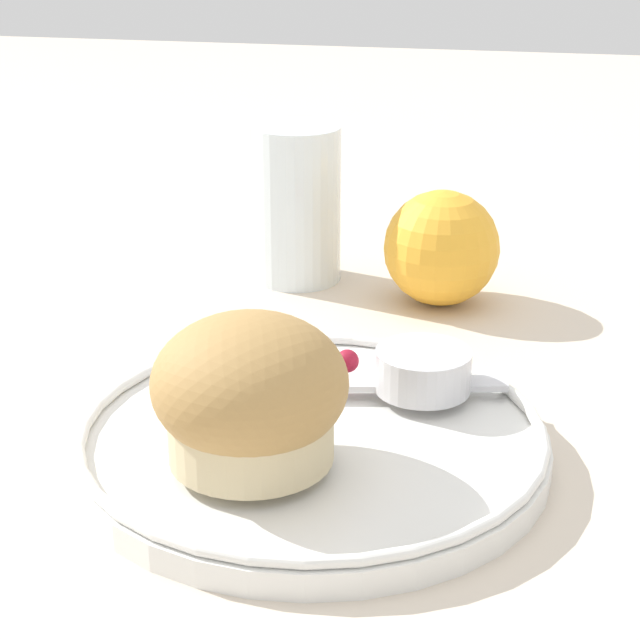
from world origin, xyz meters
The scene contains 8 objects.
ground_plane centered at (0.00, 0.00, 0.00)m, with size 3.00×3.00×0.00m, color beige.
plate centered at (-0.01, -0.01, 0.01)m, with size 0.25×0.25×0.02m.
muffin centered at (-0.03, -0.05, 0.05)m, with size 0.09×0.09×0.07m.
cream_ramekin centered at (0.04, 0.04, 0.03)m, with size 0.05×0.05×0.02m.
berry_pair centered at (-0.01, 0.05, 0.03)m, with size 0.03×0.01×0.01m.
butter_knife centered at (-0.01, 0.03, 0.02)m, with size 0.18×0.05×0.00m.
orange_fruit centered at (0.03, 0.23, 0.04)m, with size 0.08×0.08×0.08m.
juice_glass centered at (-0.08, 0.25, 0.06)m, with size 0.06×0.06×0.12m.
Camera 1 is at (0.09, -0.49, 0.28)m, focal length 60.00 mm.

